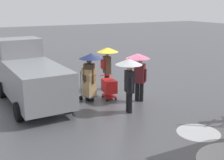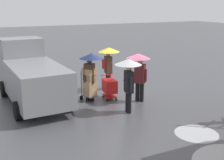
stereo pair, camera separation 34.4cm
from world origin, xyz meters
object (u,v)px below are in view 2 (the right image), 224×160
Objects in this scene: pedestrian_far_side at (91,65)px; pedestrian_white_side at (128,73)px; shopping_cart_vendor at (110,87)px; pedestrian_black_side at (108,58)px; hand_dolly_boxes at (90,83)px; pedestrian_pink_side at (139,66)px; cargo_van_parked_right at (31,75)px.

pedestrian_white_side is at bearing 112.79° from pedestrian_far_side.
pedestrian_black_side is at bearing -113.49° from shopping_cart_vendor.
hand_dolly_boxes is 2.04m from pedestrian_black_side.
hand_dolly_boxes is at bearing -67.12° from pedestrian_white_side.
pedestrian_white_side is 2.05m from pedestrian_far_side.
pedestrian_white_side is (1.06, 0.96, 0.01)m from pedestrian_pink_side.
hand_dolly_boxes is 2.27m from pedestrian_white_side.
pedestrian_black_side is at bearing -138.72° from pedestrian_far_side.
cargo_van_parked_right is 2.52× the size of pedestrian_pink_side.
shopping_cart_vendor is 1.81m from pedestrian_black_side.
pedestrian_far_side is at bearing 156.01° from cargo_van_parked_right.
cargo_van_parked_right is 2.52× the size of pedestrian_black_side.
pedestrian_far_side reaches higher than shopping_cart_vendor.
pedestrian_pink_side and pedestrian_black_side have the same top height.
pedestrian_white_side reaches higher than shopping_cart_vendor.
pedestrian_pink_side is (-1.01, 0.82, 1.00)m from shopping_cart_vendor.
hand_dolly_boxes reaches higher than shopping_cart_vendor.
hand_dolly_boxes is at bearing -12.41° from shopping_cart_vendor.
pedestrian_pink_side is 1.43m from pedestrian_white_side.
cargo_van_parked_right is 3.77× the size of hand_dolly_boxes.
cargo_van_parked_right is at bearing -43.11° from pedestrian_white_side.
shopping_cart_vendor is 2.05m from pedestrian_white_side.
pedestrian_black_side is 3.23m from pedestrian_white_side.
cargo_van_parked_right is 3.44m from shopping_cart_vendor.
shopping_cart_vendor is at bearing 160.01° from cargo_van_parked_right.
pedestrian_white_side is at bearing 78.39° from pedestrian_black_side.
pedestrian_black_side is (-1.48, -1.19, 0.76)m from hand_dolly_boxes.
shopping_cart_vendor is 0.71× the size of hand_dolly_boxes.
pedestrian_pink_side and pedestrian_far_side have the same top height.
pedestrian_pink_side is at bearing 100.56° from pedestrian_black_side.
shopping_cart_vendor is 0.47× the size of pedestrian_pink_side.
pedestrian_white_side is (0.65, 3.16, 0.01)m from pedestrian_black_side.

